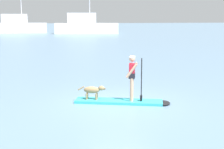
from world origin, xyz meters
TOP-DOWN VIEW (x-y plane):
  - ground_plane at (0.00, 0.00)m, footprint 400.00×400.00m
  - paddleboard at (0.21, -0.08)m, footprint 3.53×1.93m
  - person_paddler at (0.47, -0.18)m, footprint 0.68×0.59m
  - dog at (-0.90, 0.36)m, footprint 1.02×0.47m
  - moored_boat_far_port at (-5.40, 60.96)m, footprint 11.78×3.85m
  - moored_boat_center at (8.09, 54.43)m, footprint 13.19×5.08m

SIDE VIEW (x-z plane):
  - ground_plane at x=0.00m, z-range 0.00..0.00m
  - paddleboard at x=0.21m, z-range 0.00..0.10m
  - dog at x=-0.90m, z-range 0.19..0.72m
  - person_paddler at x=0.47m, z-range 0.24..1.92m
  - moored_boat_far_port at x=-5.40m, z-range -4.06..7.17m
  - moored_boat_center at x=8.09m, z-range -3.65..6.88m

